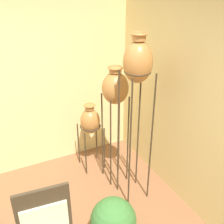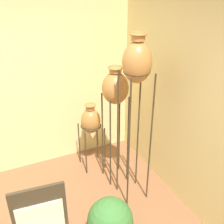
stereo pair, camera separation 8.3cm
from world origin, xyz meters
The scene contains 4 objects.
wall_right centered at (2.00, 0.00, 1.35)m, with size 0.06×7.93×2.70m.
vase_stand_tall centered at (1.44, 0.74, 1.78)m, with size 0.32×0.32×2.12m.
vase_stand_medium centered at (1.38, 1.15, 1.37)m, with size 0.34×0.34×1.67m.
vase_stand_short centered at (1.18, 1.54, 0.78)m, with size 0.32×0.32×1.04m.
Camera 1 is at (-0.03, -1.56, 2.58)m, focal length 42.00 mm.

